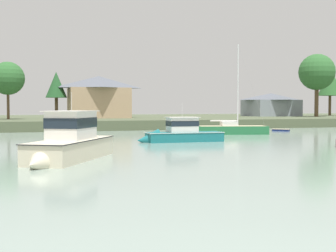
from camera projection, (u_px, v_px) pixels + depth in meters
name	position (u px, v px, depth m)	size (l,w,h in m)	color
far_shore_bank	(47.00, 121.00, 96.01)	(199.17, 56.24, 1.58)	#4C563D
cruiser_cream	(66.00, 149.00, 32.25)	(7.88, 10.80, 5.83)	beige
dinghy_navy	(281.00, 130.00, 71.02)	(2.71, 2.69, 0.49)	navy
cruiser_teal	(177.00, 136.00, 49.81)	(9.44, 2.88, 5.17)	#196B70
sailboat_green	(232.00, 132.00, 63.47)	(9.93, 4.86, 13.02)	#236B3D
shore_tree_inland_b	(56.00, 85.00, 87.09)	(3.97, 3.97, 8.74)	brown
shore_tree_center_right	(317.00, 72.00, 99.64)	(7.75, 7.75, 13.49)	brown
shore_tree_far_right	(330.00, 81.00, 113.61)	(5.85, 5.85, 12.04)	brown
shore_tree_inland_a	(8.00, 78.00, 79.51)	(5.69, 5.69, 9.89)	brown
cottage_near_water	(99.00, 96.00, 88.98)	(12.20, 7.71, 8.03)	tan
cottage_behind_trees	(271.00, 104.00, 107.71)	(11.73, 10.19, 5.28)	gray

